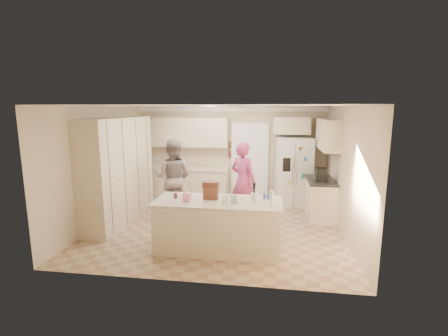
# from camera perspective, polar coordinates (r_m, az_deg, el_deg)

# --- Properties ---
(floor) EXTENTS (5.20, 4.60, 0.02)m
(floor) POSITION_cam_1_polar(r_m,az_deg,el_deg) (7.19, -1.20, -10.42)
(floor) COLOR tan
(floor) RESTS_ON ground
(ceiling) EXTENTS (5.20, 4.60, 0.02)m
(ceiling) POSITION_cam_1_polar(r_m,az_deg,el_deg) (6.72, -1.29, 10.97)
(ceiling) COLOR white
(ceiling) RESTS_ON wall_back
(wall_back) EXTENTS (5.20, 0.02, 2.60)m
(wall_back) POSITION_cam_1_polar(r_m,az_deg,el_deg) (9.09, 1.12, 2.54)
(wall_back) COLOR beige
(wall_back) RESTS_ON ground
(wall_front) EXTENTS (5.20, 0.02, 2.60)m
(wall_front) POSITION_cam_1_polar(r_m,az_deg,el_deg) (4.62, -5.90, -5.27)
(wall_front) COLOR beige
(wall_front) RESTS_ON ground
(wall_left) EXTENTS (0.02, 4.60, 2.60)m
(wall_left) POSITION_cam_1_polar(r_m,az_deg,el_deg) (7.69, -20.81, 0.41)
(wall_left) COLOR beige
(wall_left) RESTS_ON ground
(wall_right) EXTENTS (0.02, 4.60, 2.60)m
(wall_right) POSITION_cam_1_polar(r_m,az_deg,el_deg) (6.91, 20.64, -0.64)
(wall_right) COLOR beige
(wall_right) RESTS_ON ground
(crown_back) EXTENTS (5.20, 0.08, 0.12)m
(crown_back) POSITION_cam_1_polar(r_m,az_deg,el_deg) (8.95, 1.10, 10.32)
(crown_back) COLOR white
(crown_back) RESTS_ON wall_back
(pantry_bank) EXTENTS (0.60, 2.60, 2.35)m
(pantry_bank) POSITION_cam_1_polar(r_m,az_deg,el_deg) (7.74, -18.03, -0.29)
(pantry_bank) COLOR beige
(pantry_bank) RESTS_ON floor
(back_base_cab) EXTENTS (2.20, 0.60, 0.88)m
(back_base_cab) POSITION_cam_1_polar(r_m,az_deg,el_deg) (9.16, -6.31, -2.94)
(back_base_cab) COLOR beige
(back_base_cab) RESTS_ON floor
(back_countertop) EXTENTS (2.24, 0.63, 0.04)m
(back_countertop) POSITION_cam_1_polar(r_m,az_deg,el_deg) (9.05, -6.39, -0.12)
(back_countertop) COLOR beige
(back_countertop) RESTS_ON back_base_cab
(back_upper_cab) EXTENTS (2.20, 0.35, 0.80)m
(back_upper_cab) POSITION_cam_1_polar(r_m,az_deg,el_deg) (9.06, -6.30, 6.27)
(back_upper_cab) COLOR beige
(back_upper_cab) RESTS_ON wall_back
(doorway_opening) EXTENTS (0.90, 0.06, 2.10)m
(doorway_opening) POSITION_cam_1_polar(r_m,az_deg,el_deg) (9.05, 4.55, 0.87)
(doorway_opening) COLOR black
(doorway_opening) RESTS_ON floor
(doorway_casing) EXTENTS (1.02, 0.03, 2.22)m
(doorway_casing) POSITION_cam_1_polar(r_m,az_deg,el_deg) (9.01, 4.53, 0.83)
(doorway_casing) COLOR white
(doorway_casing) RESTS_ON floor
(wall_frame_upper) EXTENTS (0.15, 0.02, 0.20)m
(wall_frame_upper) POSITION_cam_1_polar(r_m,az_deg,el_deg) (9.02, 1.22, 4.08)
(wall_frame_upper) COLOR brown
(wall_frame_upper) RESTS_ON wall_back
(wall_frame_lower) EXTENTS (0.15, 0.02, 0.20)m
(wall_frame_lower) POSITION_cam_1_polar(r_m,az_deg,el_deg) (9.05, 1.21, 2.38)
(wall_frame_lower) COLOR brown
(wall_frame_lower) RESTS_ON wall_back
(refrigerator) EXTENTS (0.96, 0.78, 1.80)m
(refrigerator) POSITION_cam_1_polar(r_m,az_deg,el_deg) (8.74, 12.14, -0.67)
(refrigerator) COLOR white
(refrigerator) RESTS_ON floor
(fridge_seam) EXTENTS (0.02, 0.02, 1.78)m
(fridge_seam) POSITION_cam_1_polar(r_m,az_deg,el_deg) (8.40, 12.30, -1.13)
(fridge_seam) COLOR gray
(fridge_seam) RESTS_ON refrigerator
(fridge_dispenser) EXTENTS (0.22, 0.03, 0.35)m
(fridge_dispenser) POSITION_cam_1_polar(r_m,az_deg,el_deg) (8.33, 10.86, 0.58)
(fridge_dispenser) COLOR black
(fridge_dispenser) RESTS_ON refrigerator
(fridge_handle_l) EXTENTS (0.02, 0.02, 0.85)m
(fridge_handle_l) POSITION_cam_1_polar(r_m,az_deg,el_deg) (8.35, 12.00, -0.13)
(fridge_handle_l) COLOR silver
(fridge_handle_l) RESTS_ON refrigerator
(fridge_handle_r) EXTENTS (0.02, 0.02, 0.85)m
(fridge_handle_r) POSITION_cam_1_polar(r_m,az_deg,el_deg) (8.36, 12.69, -0.15)
(fridge_handle_r) COLOR silver
(fridge_handle_r) RESTS_ON refrigerator
(over_fridge_cab) EXTENTS (0.95, 0.35, 0.45)m
(over_fridge_cab) POSITION_cam_1_polar(r_m,az_deg,el_deg) (8.78, 11.82, 7.29)
(over_fridge_cab) COLOR beige
(over_fridge_cab) RESTS_ON wall_back
(right_base_cab) EXTENTS (0.60, 1.20, 0.88)m
(right_base_cab) POSITION_cam_1_polar(r_m,az_deg,el_deg) (8.00, 16.55, -5.28)
(right_base_cab) COLOR beige
(right_base_cab) RESTS_ON floor
(right_countertop) EXTENTS (0.63, 1.24, 0.04)m
(right_countertop) POSITION_cam_1_polar(r_m,az_deg,el_deg) (7.89, 16.65, -2.06)
(right_countertop) COLOR #2D2B28
(right_countertop) RESTS_ON right_base_cab
(right_upper_cab) EXTENTS (0.35, 1.50, 0.70)m
(right_upper_cab) POSITION_cam_1_polar(r_m,az_deg,el_deg) (7.96, 17.80, 5.63)
(right_upper_cab) COLOR beige
(right_upper_cab) RESTS_ON wall_right
(coffee_maker) EXTENTS (0.22, 0.28, 0.30)m
(coffee_maker) POSITION_cam_1_polar(r_m,az_deg,el_deg) (7.66, 16.63, -1.13)
(coffee_maker) COLOR black
(coffee_maker) RESTS_ON right_countertop
(island_base) EXTENTS (2.20, 0.90, 0.88)m
(island_base) POSITION_cam_1_polar(r_m,az_deg,el_deg) (5.98, -1.02, -10.20)
(island_base) COLOR beige
(island_base) RESTS_ON floor
(island_top) EXTENTS (2.28, 0.96, 0.05)m
(island_top) POSITION_cam_1_polar(r_m,az_deg,el_deg) (5.83, -1.04, -5.97)
(island_top) COLOR beige
(island_top) RESTS_ON island_base
(utensil_crock) EXTENTS (0.13, 0.13, 0.15)m
(utensil_crock) POSITION_cam_1_polar(r_m,az_deg,el_deg) (5.79, 5.43, -5.11)
(utensil_crock) COLOR white
(utensil_crock) RESTS_ON island_top
(tissue_box) EXTENTS (0.13, 0.13, 0.14)m
(tissue_box) POSITION_cam_1_polar(r_m,az_deg,el_deg) (5.82, -6.57, -5.09)
(tissue_box) COLOR pink
(tissue_box) RESTS_ON island_top
(tissue_plume) EXTENTS (0.08, 0.08, 0.08)m
(tissue_plume) POSITION_cam_1_polar(r_m,az_deg,el_deg) (5.80, -6.59, -4.04)
(tissue_plume) COLOR white
(tissue_plume) RESTS_ON tissue_box
(dollhouse_body) EXTENTS (0.26, 0.18, 0.22)m
(dollhouse_body) POSITION_cam_1_polar(r_m,az_deg,el_deg) (5.92, -2.33, -4.38)
(dollhouse_body) COLOR brown
(dollhouse_body) RESTS_ON island_top
(dollhouse_roof) EXTENTS (0.28, 0.20, 0.10)m
(dollhouse_roof) POSITION_cam_1_polar(r_m,az_deg,el_deg) (5.88, -2.34, -2.87)
(dollhouse_roof) COLOR #592D1E
(dollhouse_roof) RESTS_ON dollhouse_body
(jam_jar) EXTENTS (0.07, 0.07, 0.09)m
(jam_jar) POSITION_cam_1_polar(r_m,az_deg,el_deg) (6.04, -8.51, -4.83)
(jam_jar) COLOR #59263F
(jam_jar) RESTS_ON island_top
(greeting_card_a) EXTENTS (0.12, 0.06, 0.16)m
(greeting_card_a) POSITION_cam_1_polar(r_m,az_deg,el_deg) (5.59, 0.16, -5.57)
(greeting_card_a) COLOR white
(greeting_card_a) RESTS_ON island_top
(greeting_card_b) EXTENTS (0.12, 0.05, 0.16)m
(greeting_card_b) POSITION_cam_1_polar(r_m,az_deg,el_deg) (5.62, 1.75, -5.49)
(greeting_card_b) COLOR silver
(greeting_card_b) RESTS_ON island_top
(water_bottle) EXTENTS (0.07, 0.07, 0.24)m
(water_bottle) POSITION_cam_1_polar(r_m,az_deg,el_deg) (5.58, 8.43, -5.29)
(water_bottle) COLOR silver
(water_bottle) RESTS_ON island_top
(shaker_salt) EXTENTS (0.05, 0.05, 0.09)m
(shaker_salt) POSITION_cam_1_polar(r_m,az_deg,el_deg) (5.96, 7.14, -5.00)
(shaker_salt) COLOR #3345A4
(shaker_salt) RESTS_ON island_top
(shaker_pepper) EXTENTS (0.05, 0.05, 0.09)m
(shaker_pepper) POSITION_cam_1_polar(r_m,az_deg,el_deg) (5.96, 7.82, -5.01)
(shaker_pepper) COLOR #3345A4
(shaker_pepper) RESTS_ON island_top
(teen_boy) EXTENTS (0.93, 0.74, 1.85)m
(teen_boy) POSITION_cam_1_polar(r_m,az_deg,el_deg) (7.79, -8.94, -1.73)
(teen_boy) COLOR gray
(teen_boy) RESTS_ON floor
(teen_girl) EXTENTS (0.80, 0.73, 1.83)m
(teen_girl) POSITION_cam_1_polar(r_m,az_deg,el_deg) (7.39, 3.36, -2.36)
(teen_girl) COLOR #BD4561
(teen_girl) RESTS_ON floor
(fridge_magnets) EXTENTS (0.76, 0.02, 1.44)m
(fridge_magnets) POSITION_cam_1_polar(r_m,az_deg,el_deg) (8.39, 12.30, -1.14)
(fridge_magnets) COLOR tan
(fridge_magnets) RESTS_ON refrigerator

